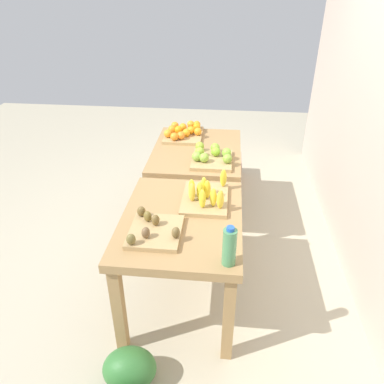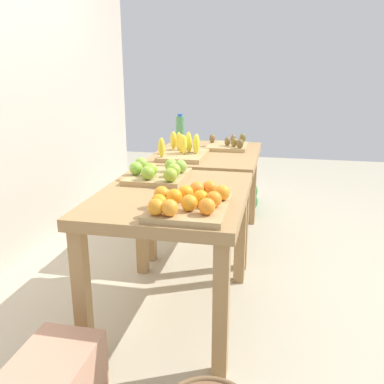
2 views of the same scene
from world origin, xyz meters
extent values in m
plane|color=#B4AB91|center=(0.00, 0.00, 0.00)|extent=(8.00, 8.00, 0.00)
cube|color=#A07C4C|center=(-0.56, 0.00, 0.72)|extent=(1.04, 0.80, 0.06)
cube|color=#A07C4C|center=(-1.02, -0.34, 0.34)|extent=(0.07, 0.07, 0.69)
cube|color=#A07C4C|center=(-0.10, -0.34, 0.34)|extent=(0.07, 0.07, 0.69)
cube|color=#A07C4C|center=(-1.02, 0.34, 0.34)|extent=(0.07, 0.07, 0.69)
cube|color=#A07C4C|center=(-0.10, 0.34, 0.34)|extent=(0.07, 0.07, 0.69)
cube|color=#A07C4C|center=(0.56, 0.00, 0.72)|extent=(1.04, 0.80, 0.06)
cube|color=#A07C4C|center=(0.10, -0.34, 0.34)|extent=(0.07, 0.07, 0.69)
cube|color=#A07C4C|center=(1.02, -0.34, 0.34)|extent=(0.07, 0.07, 0.69)
cube|color=#A07C4C|center=(0.10, 0.34, 0.34)|extent=(0.07, 0.07, 0.69)
cube|color=#A07C4C|center=(1.02, 0.34, 0.34)|extent=(0.07, 0.07, 0.69)
cube|color=tan|center=(-0.84, -0.16, 0.76)|extent=(0.44, 0.36, 0.03)
sphere|color=orange|center=(-0.95, -0.04, 0.81)|extent=(0.10, 0.10, 0.08)
sphere|color=orange|center=(-0.84, -0.21, 0.81)|extent=(0.11, 0.11, 0.08)
sphere|color=orange|center=(-0.85, -0.27, 0.81)|extent=(0.08, 0.08, 0.08)
sphere|color=orange|center=(-1.01, -0.04, 0.81)|extent=(0.11, 0.11, 0.08)
sphere|color=orange|center=(-1.01, -0.10, 0.81)|extent=(0.08, 0.08, 0.08)
sphere|color=orange|center=(-0.85, -0.09, 0.81)|extent=(0.09, 0.09, 0.08)
sphere|color=orange|center=(-0.78, -0.12, 0.81)|extent=(0.10, 0.10, 0.08)
sphere|color=orange|center=(-0.96, -0.26, 0.81)|extent=(0.11, 0.11, 0.08)
sphere|color=orange|center=(-0.70, -0.16, 0.81)|extent=(0.10, 0.10, 0.08)
sphere|color=orange|center=(-0.93, -0.17, 0.81)|extent=(0.08, 0.08, 0.08)
sphere|color=orange|center=(-0.82, -0.01, 0.81)|extent=(0.09, 0.09, 0.08)
sphere|color=orange|center=(-0.74, -0.30, 0.81)|extent=(0.10, 0.10, 0.08)
sphere|color=orange|center=(-0.67, -0.22, 0.81)|extent=(0.11, 0.11, 0.08)
cube|color=tan|center=(-0.31, 0.15, 0.76)|extent=(0.40, 0.34, 0.03)
sphere|color=#88C12F|center=(-0.36, 0.18, 0.82)|extent=(0.11, 0.11, 0.08)
sphere|color=#89B43D|center=(-0.23, 0.09, 0.82)|extent=(0.11, 0.11, 0.08)
sphere|color=#8FAE31|center=(-0.46, 0.03, 0.82)|extent=(0.11, 0.11, 0.08)
sphere|color=#85AF3A|center=(-0.23, 0.28, 0.82)|extent=(0.10, 0.10, 0.08)
sphere|color=#86B235|center=(-0.44, 0.17, 0.82)|extent=(0.09, 0.09, 0.08)
sphere|color=#87B340|center=(-0.25, 0.03, 0.82)|extent=(0.11, 0.11, 0.08)
sphere|color=#93BA36|center=(-0.34, 0.04, 0.82)|extent=(0.11, 0.11, 0.08)
sphere|color=#83C039|center=(-0.35, 0.28, 0.82)|extent=(0.08, 0.08, 0.08)
cube|color=tan|center=(0.34, 0.14, 0.76)|extent=(0.44, 0.32, 0.03)
ellipsoid|color=yellow|center=(0.37, 0.11, 0.85)|extent=(0.07, 0.06, 0.14)
ellipsoid|color=yellow|center=(0.34, 0.05, 0.85)|extent=(0.07, 0.07, 0.14)
ellipsoid|color=yellow|center=(0.47, 0.25, 0.85)|extent=(0.06, 0.06, 0.14)
ellipsoid|color=yellow|center=(0.30, 0.13, 0.85)|extent=(0.06, 0.06, 0.14)
ellipsoid|color=yellow|center=(0.48, 0.13, 0.85)|extent=(0.06, 0.07, 0.14)
ellipsoid|color=yellow|center=(0.35, 0.15, 0.85)|extent=(0.05, 0.06, 0.14)
ellipsoid|color=yellow|center=(0.17, 0.26, 0.85)|extent=(0.06, 0.06, 0.14)
ellipsoid|color=yellow|center=(0.45, 0.20, 0.85)|extent=(0.07, 0.07, 0.14)
ellipsoid|color=yellow|center=(0.40, 0.05, 0.85)|extent=(0.06, 0.06, 0.14)
cube|color=tan|center=(0.76, -0.14, 0.76)|extent=(0.36, 0.32, 0.03)
ellipsoid|color=brown|center=(0.62, -0.25, 0.81)|extent=(0.06, 0.06, 0.07)
ellipsoid|color=brown|center=(0.91, -0.25, 0.81)|extent=(0.06, 0.07, 0.07)
ellipsoid|color=brown|center=(0.67, -0.20, 0.81)|extent=(0.07, 0.07, 0.07)
ellipsoid|color=brown|center=(0.84, -0.18, 0.81)|extent=(0.07, 0.06, 0.07)
ellipsoid|color=brown|center=(0.71, -0.14, 0.81)|extent=(0.06, 0.06, 0.07)
ellipsoid|color=brown|center=(0.82, 0.00, 0.81)|extent=(0.07, 0.07, 0.07)
cylinder|color=#4C8C59|center=(0.99, 0.32, 0.86)|extent=(0.08, 0.08, 0.23)
cylinder|color=blue|center=(0.99, 0.32, 0.98)|extent=(0.04, 0.04, 0.02)
ellipsoid|color=#326F32|center=(1.27, -0.23, 0.13)|extent=(0.29, 0.35, 0.25)
cylinder|color=brown|center=(-1.43, -0.35, 0.08)|extent=(0.35, 0.35, 0.16)
torus|color=brown|center=(-1.43, -0.35, 0.16)|extent=(0.38, 0.38, 0.02)
cube|color=tan|center=(-1.38, 0.30, 0.14)|extent=(0.40, 0.30, 0.28)
camera|label=1|loc=(2.60, 0.28, 2.15)|focal=35.10mm
camera|label=2|loc=(-2.69, -0.55, 1.41)|focal=39.49mm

